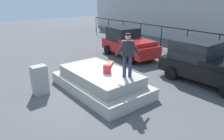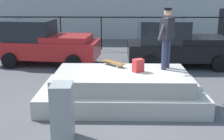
{
  "view_description": "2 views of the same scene",
  "coord_description": "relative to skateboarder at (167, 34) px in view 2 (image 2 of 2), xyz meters",
  "views": [
    {
      "loc": [
        6.87,
        -4.43,
        3.96
      ],
      "look_at": [
        -0.63,
        1.56,
        0.54
      ],
      "focal_mm": 33.79,
      "sensor_mm": 36.0,
      "label": 1
    },
    {
      "loc": [
        -0.19,
        -7.54,
        3.08
      ],
      "look_at": [
        -0.37,
        1.22,
        0.77
      ],
      "focal_mm": 48.14,
      "sensor_mm": 36.0,
      "label": 2
    }
  ],
  "objects": [
    {
      "name": "ground_plane",
      "position": [
        -1.18,
        -0.88,
        -1.92
      ],
      "size": [
        60.0,
        60.0,
        0.0
      ],
      "primitive_type": "plane",
      "color": "#4C4C4F"
    },
    {
      "name": "concrete_ledge",
      "position": [
        -1.27,
        -0.4,
        -1.5
      ],
      "size": [
        4.47,
        2.5,
        0.91
      ],
      "color": "#ADA89E",
      "rests_on": "ground_plane"
    },
    {
      "name": "skateboarder",
      "position": [
        0.0,
        0.0,
        0.0
      ],
      "size": [
        0.64,
        0.85,
        1.72
      ],
      "color": "#2D334C",
      "rests_on": "concrete_ledge"
    },
    {
      "name": "skateboard",
      "position": [
        -1.51,
        0.31,
        -0.9
      ],
      "size": [
        0.71,
        0.75,
        0.12
      ],
      "color": "brown",
      "rests_on": "concrete_ledge"
    },
    {
      "name": "backpack",
      "position": [
        -0.81,
        -0.37,
        -0.82
      ],
      "size": [
        0.34,
        0.32,
        0.36
      ],
      "primitive_type": "cube",
      "rotation": [
        0.0,
        0.0,
        0.59
      ],
      "color": "red",
      "rests_on": "concrete_ledge"
    },
    {
      "name": "car_red_pickup_near",
      "position": [
        -4.53,
        4.23,
        -0.98
      ],
      "size": [
        4.5,
        2.36,
        1.89
      ],
      "color": "#B21E1E",
      "rests_on": "ground_plane"
    },
    {
      "name": "car_black_pickup_mid",
      "position": [
        1.09,
        4.04,
        -0.97
      ],
      "size": [
        4.43,
        2.23,
        1.93
      ],
      "color": "black",
      "rests_on": "ground_plane"
    },
    {
      "name": "utility_box",
      "position": [
        -2.52,
        -2.59,
        -1.29
      ],
      "size": [
        0.46,
        0.62,
        1.24
      ],
      "primitive_type": "cube",
      "rotation": [
        0.0,
        0.0,
        0.04
      ],
      "color": "gray",
      "rests_on": "ground_plane"
    },
    {
      "name": "fence_row",
      "position": [
        -1.18,
        7.61,
        -0.66
      ],
      "size": [
        24.06,
        0.06,
        1.78
      ],
      "color": "black",
      "rests_on": "ground_plane"
    }
  ]
}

